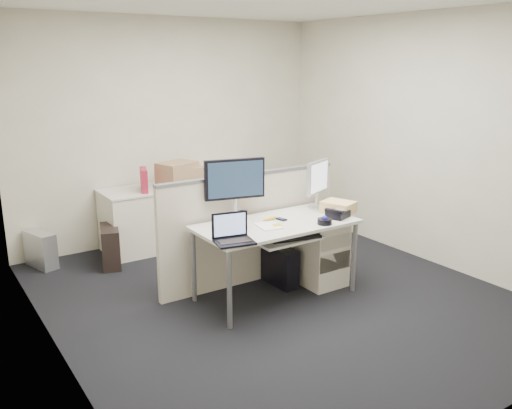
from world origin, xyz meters
TOP-DOWN VIEW (x-y plane):
  - floor at (0.00, 0.00)m, footprint 4.00×4.50m
  - wall_back at (0.00, 2.25)m, footprint 4.00×0.02m
  - wall_front at (0.00, -2.25)m, footprint 4.00×0.02m
  - wall_left at (-2.00, 0.00)m, footprint 0.02×4.50m
  - wall_right at (2.00, 0.00)m, footprint 0.02×4.50m
  - desk at (0.00, 0.00)m, footprint 1.50×0.75m
  - keyboard_tray at (0.00, -0.18)m, footprint 0.62×0.32m
  - drawer_pedestal at (0.55, 0.05)m, footprint 0.40×0.55m
  - cubicle_partition at (0.00, 0.45)m, footprint 2.00×0.06m
  - back_counter at (0.00, 1.93)m, footprint 2.00×0.60m
  - monitor_main at (-0.25, 0.32)m, footprint 0.62×0.35m
  - monitor_small at (0.65, 0.20)m, footprint 0.44×0.34m
  - laptop at (-0.62, -0.28)m, footprint 0.35×0.29m
  - trackball at (0.35, -0.28)m, footprint 0.14×0.14m
  - desk_phone at (0.60, -0.18)m, footprint 0.25×0.23m
  - paper_stack at (-0.12, -0.06)m, footprint 0.23×0.28m
  - sticky_pad at (-0.05, -0.09)m, footprint 0.10×0.10m
  - travel_mug at (-0.35, 0.02)m, footprint 0.09×0.09m
  - banana at (0.00, 0.10)m, footprint 0.18×0.06m
  - cellphone at (0.10, 0.05)m, footprint 0.07×0.11m
  - manila_folders at (0.72, -0.05)m, footprint 0.32×0.36m
  - keyboard at (0.05, -0.22)m, footprint 0.50×0.27m
  - pc_tower_desk at (0.20, 0.20)m, footprint 0.19×0.43m
  - pc_tower_spare_dark at (-1.05, 1.65)m, footprint 0.31×0.50m
  - pc_tower_spare_silver at (-1.70, 2.03)m, footprint 0.28×0.45m
  - cardboard_box_left at (-0.14, 1.81)m, footprint 0.50×0.44m
  - cardboard_box_right at (0.00, 1.81)m, footprint 0.40×0.34m
  - red_binder at (-0.55, 1.83)m, footprint 0.16×0.31m

SIDE VIEW (x-z plane):
  - floor at x=0.00m, z-range -0.01..0.00m
  - pc_tower_spare_silver at x=-1.70m, z-range 0.00..0.39m
  - pc_tower_desk at x=0.20m, z-range 0.00..0.39m
  - pc_tower_spare_dark at x=-1.05m, z-range 0.00..0.44m
  - drawer_pedestal at x=0.55m, z-range 0.00..0.65m
  - back_counter at x=0.00m, z-range 0.00..0.72m
  - cubicle_partition at x=0.00m, z-range 0.00..1.10m
  - keyboard_tray at x=0.00m, z-range 0.61..0.63m
  - keyboard at x=0.05m, z-range 0.63..0.66m
  - desk at x=0.00m, z-range 0.30..1.03m
  - paper_stack at x=-0.12m, z-range 0.73..0.74m
  - sticky_pad at x=-0.05m, z-range 0.73..0.74m
  - cellphone at x=0.10m, z-range 0.73..0.74m
  - banana at x=0.00m, z-range 0.73..0.77m
  - trackball at x=0.35m, z-range 0.73..0.78m
  - desk_phone at x=0.60m, z-range 0.73..0.80m
  - manila_folders at x=0.72m, z-range 0.73..0.84m
  - travel_mug at x=-0.35m, z-range 0.73..0.88m
  - cardboard_box_right at x=0.00m, z-range 0.72..0.97m
  - laptop at x=-0.62m, z-range 0.73..0.97m
  - red_binder at x=-0.55m, z-range 0.72..1.00m
  - cardboard_box_left at x=-0.14m, z-range 0.72..1.04m
  - monitor_small at x=0.65m, z-range 0.73..1.21m
  - monitor_main at x=-0.25m, z-range 0.73..1.31m
  - wall_back at x=0.00m, z-range 0.00..2.70m
  - wall_front at x=0.00m, z-range 0.00..2.70m
  - wall_left at x=-2.00m, z-range 0.00..2.70m
  - wall_right at x=2.00m, z-range 0.00..2.70m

